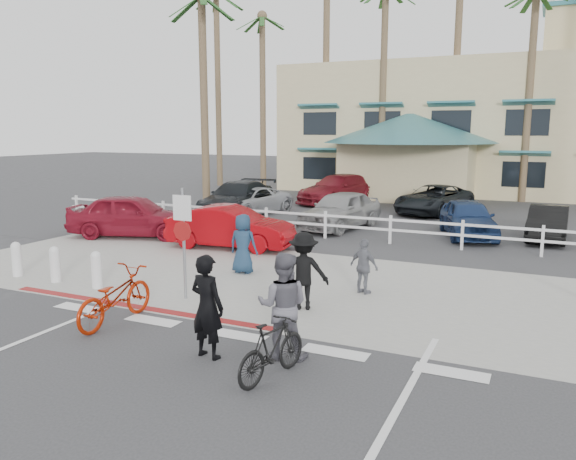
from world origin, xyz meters
The scene contains 35 objects.
ground centered at (0.00, 0.00, 0.00)m, with size 140.00×140.00×0.00m, color #333335.
bike_path centered at (0.00, -2.00, 0.00)m, with size 12.00×16.00×0.01m, color #333335.
sidewalk_plaza centered at (0.00, 4.50, 0.01)m, with size 22.00×7.00×0.01m, color gray.
cross_street centered at (0.00, 8.50, 0.00)m, with size 40.00×5.00×0.01m, color #333335.
parking_lot centered at (0.00, 18.00, 0.00)m, with size 50.00×16.00×0.01m, color #333335.
curb_red centered at (-3.00, 1.20, 0.01)m, with size 7.00×0.25×0.02m, color maroon.
rail_fence centered at (0.50, 10.50, 0.50)m, with size 29.40×0.16×1.00m, color silver, non-canonical shape.
building centered at (2.00, 31.00, 5.65)m, with size 28.00×16.00×11.30m, color beige, non-canonical shape.
sign_post centered at (-2.30, 2.20, 1.45)m, with size 0.50×0.10×2.90m, color gray, non-canonical shape.
bollard_0 centered at (-4.80, 2.00, 0.47)m, with size 0.26×0.26×0.95m, color silver, non-canonical shape.
bollard_1 centered at (-6.20, 2.00, 0.47)m, with size 0.26×0.26×0.95m, color silver, non-canonical shape.
bollard_2 centered at (-7.60, 2.00, 0.47)m, with size 0.26×0.26×0.95m, color silver, non-canonical shape.
palm_0 centered at (-16.00, 26.00, 7.50)m, with size 4.00×4.00×15.00m, color #1C461B, non-canonical shape.
palm_1 centered at (-12.00, 25.00, 6.50)m, with size 4.00×4.00×13.00m, color #1C461B, non-canonical shape.
palm_2 centered at (-8.00, 26.00, 8.00)m, with size 4.00×4.00×16.00m, color #1C461B, non-canonical shape.
palm_3 centered at (-4.00, 25.00, 7.00)m, with size 4.00×4.00×14.00m, color #1C461B, non-canonical shape.
palm_4 centered at (0.00, 26.00, 7.50)m, with size 4.00×4.00×15.00m, color #1C461B, non-canonical shape.
palm_5 centered at (4.00, 25.00, 6.50)m, with size 4.00×4.00×13.00m, color #1C461B, non-canonical shape.
palm_10 centered at (-10.00, 15.00, 6.00)m, with size 4.00×4.00×12.00m, color #1C461B, non-canonical shape.
bike_red centered at (-2.61, 0.20, 0.56)m, with size 0.74×2.14×1.12m, color #981C04.
rider_red centered at (0.06, -0.49, 0.92)m, with size 0.67×0.44×1.83m, color black.
bike_black centered at (1.44, -0.79, 0.49)m, with size 0.46×1.62×0.97m, color black.
rider_black centered at (1.23, 0.06, 0.93)m, with size 0.90×0.70×1.86m, color #5B5963.
pedestrian_a centered at (0.50, 2.66, 0.86)m, with size 1.11×0.64×1.71m, color black.
pedestrian_child centered at (1.36, 4.32, 0.68)m, with size 0.79×0.33×1.35m, color slate.
pedestrian_b centered at (-2.26, 4.88, 0.82)m, with size 0.80×0.52×1.64m, color #1B334E.
car_white_sedan centered at (-4.26, 7.63, 0.70)m, with size 1.49×4.28×1.41m, color #880309.
car_red_compact centered at (-8.58, 7.86, 0.80)m, with size 1.88×4.67×1.59m, color maroon.
lot_car_0 centered at (-7.38, 14.64, 0.63)m, with size 2.08×4.50×1.25m, color #9C9EA3.
lot_car_1 centered at (-7.92, 14.41, 0.76)m, with size 2.13×5.25×1.52m, color black.
lot_car_2 centered at (2.65, 13.03, 0.70)m, with size 1.64×4.09×1.39m, color navy.
lot_car_3 centered at (5.33, 13.61, 0.61)m, with size 1.28×3.68×1.21m, color black.
lot_car_4 centered at (-5.00, 20.20, 0.77)m, with size 2.15×5.30×1.54m, color maroon.
lot_car_5 centered at (0.40, 18.56, 0.67)m, with size 2.21×4.80×1.33m, color black.
lot_car_6 centered at (-2.23, 12.74, 0.75)m, with size 1.78×4.43×1.51m, color gray.
Camera 1 is at (5.18, -8.28, 3.89)m, focal length 35.00 mm.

